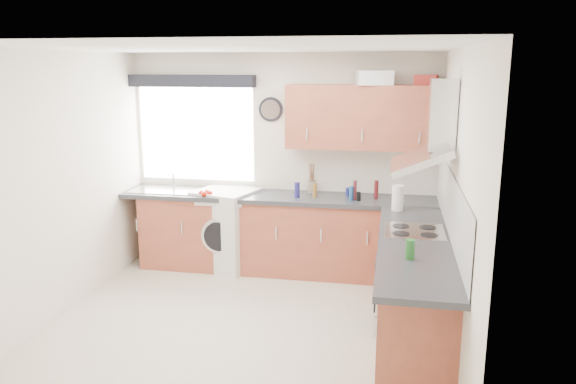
% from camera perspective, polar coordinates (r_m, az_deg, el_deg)
% --- Properties ---
extents(ground_plane, '(3.60, 3.60, 0.00)m').
position_cam_1_polar(ground_plane, '(5.34, -4.46, -13.52)').
color(ground_plane, beige).
extents(ceiling, '(3.60, 3.60, 0.02)m').
position_cam_1_polar(ceiling, '(4.78, -4.99, 14.40)').
color(ceiling, white).
rests_on(ceiling, wall_back).
extents(wall_back, '(3.60, 0.02, 2.50)m').
position_cam_1_polar(wall_back, '(6.63, -0.60, 3.14)').
color(wall_back, silver).
rests_on(wall_back, ground_plane).
extents(wall_front, '(3.60, 0.02, 2.50)m').
position_cam_1_polar(wall_front, '(3.28, -13.10, -7.37)').
color(wall_front, silver).
rests_on(wall_front, ground_plane).
extents(wall_left, '(0.02, 3.60, 2.50)m').
position_cam_1_polar(wall_left, '(5.65, -22.59, 0.46)').
color(wall_left, silver).
rests_on(wall_left, ground_plane).
extents(wall_right, '(0.02, 3.60, 2.50)m').
position_cam_1_polar(wall_right, '(4.77, 16.64, -1.24)').
color(wall_right, silver).
rests_on(wall_right, ground_plane).
extents(window, '(1.40, 0.02, 1.10)m').
position_cam_1_polar(window, '(6.86, -9.30, 5.83)').
color(window, silver).
rests_on(window, wall_back).
extents(window_blind, '(1.50, 0.18, 0.14)m').
position_cam_1_polar(window_blind, '(6.73, -9.76, 11.07)').
color(window_blind, black).
rests_on(window_blind, wall_back).
extents(splashback, '(0.01, 3.00, 0.54)m').
position_cam_1_polar(splashback, '(5.07, 16.15, -1.19)').
color(splashback, white).
rests_on(splashback, wall_right).
extents(base_cab_back, '(3.00, 0.58, 0.86)m').
position_cam_1_polar(base_cab_back, '(6.56, -1.94, -4.33)').
color(base_cab_back, brown).
rests_on(base_cab_back, ground_plane).
extents(base_cab_corner, '(0.60, 0.60, 0.86)m').
position_cam_1_polar(base_cab_corner, '(6.41, 12.19, -5.04)').
color(base_cab_corner, brown).
rests_on(base_cab_corner, ground_plane).
extents(base_cab_right, '(0.58, 2.10, 0.86)m').
position_cam_1_polar(base_cab_right, '(5.14, 12.63, -9.60)').
color(base_cab_right, brown).
rests_on(base_cab_right, ground_plane).
extents(worktop_back, '(3.60, 0.62, 0.05)m').
position_cam_1_polar(worktop_back, '(6.41, -1.12, -0.52)').
color(worktop_back, '#27292C').
rests_on(worktop_back, base_cab_back).
extents(worktop_right, '(0.62, 2.42, 0.05)m').
position_cam_1_polar(worktop_right, '(4.84, 12.82, -5.29)').
color(worktop_right, '#27292C').
rests_on(worktop_right, base_cab_right).
extents(sink, '(0.84, 0.46, 0.10)m').
position_cam_1_polar(sink, '(6.79, -12.17, 0.51)').
color(sink, silver).
rests_on(sink, worktop_back).
extents(oven, '(0.56, 0.58, 0.85)m').
position_cam_1_polar(oven, '(5.28, 12.47, -9.04)').
color(oven, black).
rests_on(oven, ground_plane).
extents(hob_plate, '(0.52, 0.52, 0.01)m').
position_cam_1_polar(hob_plate, '(5.12, 12.73, -3.92)').
color(hob_plate, silver).
rests_on(hob_plate, worktop_right).
extents(extractor_hood, '(0.52, 0.78, 0.66)m').
position_cam_1_polar(extractor_hood, '(4.95, 14.38, 5.53)').
color(extractor_hood, silver).
rests_on(extractor_hood, wall_right).
extents(upper_cabinets, '(1.70, 0.35, 0.70)m').
position_cam_1_polar(upper_cabinets, '(6.27, 7.69, 7.54)').
color(upper_cabinets, brown).
rests_on(upper_cabinets, wall_back).
extents(washing_machine, '(0.79, 0.78, 0.94)m').
position_cam_1_polar(washing_machine, '(6.69, -6.25, -3.72)').
color(washing_machine, silver).
rests_on(washing_machine, ground_plane).
extents(wall_clock, '(0.28, 0.04, 0.28)m').
position_cam_1_polar(wall_clock, '(6.55, -1.80, 8.38)').
color(wall_clock, black).
rests_on(wall_clock, wall_back).
extents(casserole, '(0.42, 0.34, 0.15)m').
position_cam_1_polar(casserole, '(6.18, 8.76, 11.40)').
color(casserole, silver).
rests_on(casserole, upper_cabinets).
extents(storage_box, '(0.26, 0.23, 0.11)m').
position_cam_1_polar(storage_box, '(6.29, 13.86, 10.99)').
color(storage_box, '#B72E29').
rests_on(storage_box, upper_cabinets).
extents(utensil_pot, '(0.12, 0.12, 0.14)m').
position_cam_1_polar(utensil_pot, '(6.52, 2.42, 0.55)').
color(utensil_pot, '#7A6C5B').
rests_on(utensil_pot, worktop_back).
extents(kitchen_roll, '(0.15, 0.15, 0.26)m').
position_cam_1_polar(kitchen_roll, '(5.81, 11.09, -0.59)').
color(kitchen_roll, silver).
rests_on(kitchen_roll, worktop_right).
extents(tomato_cluster, '(0.15, 0.15, 0.06)m').
position_cam_1_polar(tomato_cluster, '(6.42, -8.38, -0.13)').
color(tomato_cluster, '#AD1302').
rests_on(tomato_cluster, worktop_back).
extents(jar_0, '(0.05, 0.05, 0.16)m').
position_cam_1_polar(jar_0, '(6.27, 2.73, 0.16)').
color(jar_0, brown).
rests_on(jar_0, worktop_back).
extents(jar_1, '(0.05, 0.05, 0.20)m').
position_cam_1_polar(jar_1, '(6.29, 8.95, 0.23)').
color(jar_1, '#531113').
rests_on(jar_1, worktop_back).
extents(jar_2, '(0.04, 0.04, 0.21)m').
position_cam_1_polar(jar_2, '(6.20, 6.81, 0.18)').
color(jar_2, '#511D23').
rests_on(jar_2, worktop_back).
extents(jar_3, '(0.05, 0.05, 0.16)m').
position_cam_1_polar(jar_3, '(6.17, 6.43, -0.14)').
color(jar_3, navy).
rests_on(jar_3, worktop_back).
extents(jar_4, '(0.06, 0.06, 0.18)m').
position_cam_1_polar(jar_4, '(6.26, 0.92, 0.21)').
color(jar_4, navy).
rests_on(jar_4, worktop_back).
extents(jar_5, '(0.04, 0.04, 0.10)m').
position_cam_1_polar(jar_5, '(6.37, 6.05, 0.00)').
color(jar_5, navy).
rests_on(jar_5, worktop_back).
extents(jar_6, '(0.05, 0.05, 0.10)m').
position_cam_1_polar(jar_6, '(6.17, 7.20, -0.44)').
color(jar_6, black).
rests_on(jar_6, worktop_back).
extents(bottle_0, '(0.07, 0.07, 0.16)m').
position_cam_1_polar(bottle_0, '(4.40, 12.28, -5.71)').
color(bottle_0, '#1F5820').
rests_on(bottle_0, worktop_right).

